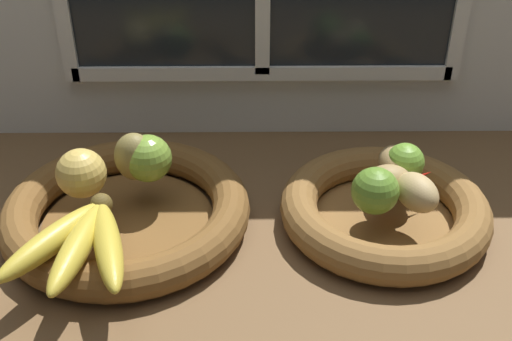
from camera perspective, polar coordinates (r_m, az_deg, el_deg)
The scene contains 13 objects.
ground_plane at distance 92.12cm, azimuth 0.82°, elevation -6.08°, with size 140.00×90.00×3.00cm, color brown.
fruit_bowl_left at distance 92.39cm, azimuth -11.47°, elevation -3.62°, with size 35.06×35.06×5.31cm.
fruit_bowl_right at distance 92.64cm, azimuth 11.44°, elevation -3.49°, with size 29.87×29.87×5.31cm.
apple_green_back at distance 91.84cm, azimuth -9.66°, elevation 1.08°, with size 6.85×6.85×6.85cm, color #7AA338.
apple_golden_left at distance 90.43cm, azimuth -15.41°, elevation -0.25°, with size 6.92×6.92×6.92cm, color #DBB756.
pear_brown at distance 92.14cm, azimuth -10.82°, elevation 1.22°, with size 5.34×5.85×7.27cm, color olive.
banana_bunch_front at distance 80.98cm, azimuth -15.49°, elevation -6.19°, with size 16.98×19.05×3.34cm.
potato_back at distance 93.80cm, azimuth 12.50°, elevation 0.63°, with size 7.21×5.08×4.53cm, color #A38451.
potato_large at distance 89.80cm, azimuth 11.79°, elevation -0.89°, with size 6.43×4.83×4.44cm, color #A38451.
potato_small at distance 87.85cm, azimuth 14.22°, elevation -1.91°, with size 7.13×4.86×4.90cm, color tan.
lime_near at distance 85.61cm, azimuth 10.64°, elevation -1.80°, with size 6.41×6.41×6.41cm, color olive.
lime_far at distance 93.33cm, azimuth 13.20°, elevation 0.73°, with size 5.58×5.58×5.58cm, color #6B9E33.
chili_pepper at distance 91.76cm, azimuth 12.98°, elevation -1.05°, with size 2.32×2.32×11.14cm, color red.
Camera 1 is at (-1.96, -71.56, 56.48)cm, focal length 44.59 mm.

